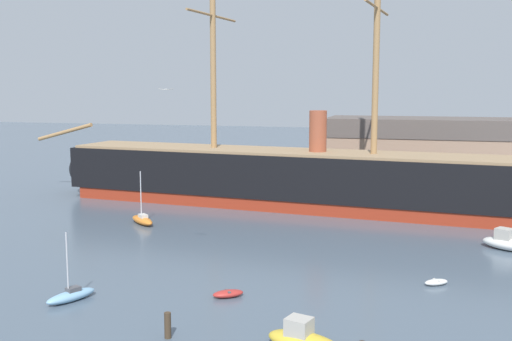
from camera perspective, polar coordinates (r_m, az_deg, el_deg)
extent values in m
cube|color=maroon|center=(75.69, 3.13, -2.83)|extent=(56.50, 13.78, 1.46)
cube|color=black|center=(75.15, 3.15, -0.33)|extent=(58.86, 14.35, 5.20)
ellipsoid|color=black|center=(87.23, -13.85, 0.09)|extent=(11.20, 8.85, 6.66)
cube|color=#9E7F5B|center=(74.82, 3.17, 1.76)|extent=(57.63, 13.54, 0.31)
cylinder|color=#A37A4C|center=(78.35, -4.03, 11.82)|extent=(0.73, 0.73, 27.06)
cylinder|color=#A37A4C|center=(78.65, -4.05, 14.18)|extent=(1.65, 13.95, 0.29)
cylinder|color=#A37A4C|center=(72.15, 11.15, 12.05)|extent=(0.73, 0.73, 27.06)
cylinder|color=#A37A4C|center=(72.48, 11.22, 14.61)|extent=(1.65, 13.95, 0.29)
cylinder|color=#A37A4C|center=(90.63, -17.36, 3.43)|extent=(9.22, 1.41, 2.77)
cylinder|color=#9E4C33|center=(73.60, 5.78, 3.55)|extent=(2.08, 2.08, 5.20)
ellipsoid|color=#7FB2D6|center=(44.85, -16.82, -11.11)|extent=(2.58, 3.87, 0.71)
cube|color=#4C4C51|center=(44.82, -16.64, -10.57)|extent=(0.95, 1.11, 0.37)
cylinder|color=silver|center=(44.06, -17.15, -8.24)|extent=(0.09, 0.09, 4.30)
cube|color=#B2ADA3|center=(35.33, 4.02, -14.30)|extent=(1.64, 1.53, 1.03)
ellipsoid|color=#B22D28|center=(43.78, -2.62, -11.37)|extent=(2.36, 2.04, 0.52)
cube|color=#4C4C51|center=(43.72, -2.62, -11.13)|extent=(0.63, 0.79, 0.08)
ellipsoid|color=silver|center=(48.18, 16.41, -9.93)|extent=(2.04, 1.73, 0.45)
cube|color=beige|center=(48.13, 16.42, -9.74)|extent=(0.53, 0.68, 0.07)
ellipsoid|color=orange|center=(67.21, -10.53, -4.57)|extent=(4.18, 3.87, 0.83)
cube|color=beige|center=(66.92, -10.46, -4.21)|extent=(1.30, 1.27, 0.44)
cylinder|color=silver|center=(66.88, -10.66, -2.21)|extent=(0.11, 0.11, 5.05)
ellipsoid|color=silver|center=(60.24, 22.33, -6.35)|extent=(4.92, 4.00, 1.07)
cube|color=#B2ADA3|center=(60.17, 22.10, -5.51)|extent=(1.84, 1.79, 1.07)
ellipsoid|color=silver|center=(91.57, -13.02, -1.41)|extent=(3.10, 2.78, 0.69)
cube|color=#4C4C51|center=(91.53, -13.03, -1.25)|extent=(0.87, 1.03, 0.11)
ellipsoid|color=#B22D28|center=(88.47, 7.75, -1.57)|extent=(3.61, 2.81, 0.78)
cube|color=#B2ADA3|center=(88.51, 7.64, -1.15)|extent=(1.33, 1.28, 0.78)
cylinder|color=#423323|center=(37.33, -8.21, -14.06)|extent=(0.40, 0.40, 1.55)
ellipsoid|color=silver|center=(47.33, -8.35, 7.46)|extent=(0.13, 0.33, 0.11)
sphere|color=silver|center=(47.16, -8.46, 7.47)|extent=(0.09, 0.09, 0.09)
cube|color=#ADA89E|center=(47.17, -7.97, 7.49)|extent=(0.58, 0.16, 0.12)
cube|color=#ADA89E|center=(47.49, -8.72, 7.47)|extent=(0.58, 0.16, 0.12)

